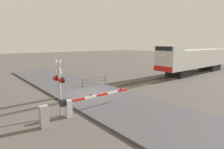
# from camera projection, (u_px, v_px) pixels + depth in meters

# --- Properties ---
(ground_plane) EXTENTS (160.00, 160.00, 0.00)m
(ground_plane) POSITION_uv_depth(u_px,v_px,m) (91.00, 94.00, 16.67)
(ground_plane) COLOR #514C47
(rail_track_left) EXTENTS (0.08, 80.00, 0.15)m
(rail_track_left) POSITION_uv_depth(u_px,v_px,m) (87.00, 92.00, 17.20)
(rail_track_left) COLOR #59544C
(rail_track_left) RESTS_ON ground_plane
(rail_track_right) EXTENTS (0.08, 80.00, 0.15)m
(rail_track_right) POSITION_uv_depth(u_px,v_px,m) (95.00, 95.00, 16.11)
(rail_track_right) COLOR #59544C
(rail_track_right) RESTS_ON ground_plane
(road_surface) EXTENTS (36.00, 6.03, 0.15)m
(road_surface) POSITION_uv_depth(u_px,v_px,m) (91.00, 94.00, 16.65)
(road_surface) COLOR #47474C
(road_surface) RESTS_ON ground_plane
(locomotive) EXTENTS (2.83, 17.57, 4.26)m
(locomotive) POSITION_uv_depth(u_px,v_px,m) (196.00, 59.00, 28.22)
(locomotive) COLOR black
(locomotive) RESTS_ON ground_plane
(crossing_signal) EXTENTS (1.18, 0.33, 3.63)m
(crossing_signal) POSITION_uv_depth(u_px,v_px,m) (59.00, 82.00, 11.31)
(crossing_signal) COLOR #ADADB2
(crossing_signal) RESTS_ON ground_plane
(crossing_gate) EXTENTS (0.36, 5.50, 1.20)m
(crossing_gate) POSITION_uv_depth(u_px,v_px,m) (78.00, 103.00, 11.87)
(crossing_gate) COLOR silver
(crossing_gate) RESTS_ON ground_plane
(utility_cabinet) EXTENTS (0.35, 0.45, 1.25)m
(utility_cabinet) POSITION_uv_depth(u_px,v_px,m) (44.00, 117.00, 10.01)
(utility_cabinet) COLOR #999993
(utility_cabinet) RESTS_ON ground_plane
(guard_railing) EXTENTS (0.08, 2.98, 0.95)m
(guard_railing) POSITION_uv_depth(u_px,v_px,m) (95.00, 81.00, 19.69)
(guard_railing) COLOR #4C4742
(guard_railing) RESTS_ON ground_plane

